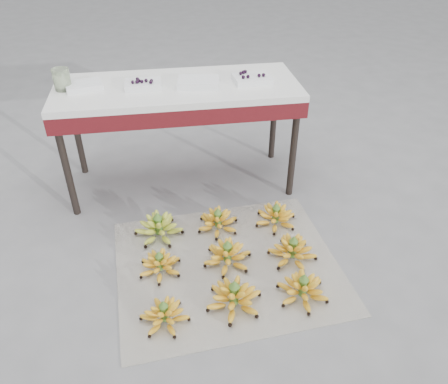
{
  "coord_description": "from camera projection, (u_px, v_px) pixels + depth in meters",
  "views": [
    {
      "loc": [
        -0.2,
        -1.76,
        1.8
      ],
      "look_at": [
        0.13,
        0.34,
        0.3
      ],
      "focal_mm": 35.0,
      "sensor_mm": 36.0,
      "label": 1
    }
  ],
  "objects": [
    {
      "name": "bunch_back_right",
      "position": [
        276.0,
        217.0,
        2.79
      ],
      "size": [
        0.3,
        0.3,
        0.16
      ],
      "rotation": [
        0.0,
        0.0,
        -0.12
      ],
      "color": "yellow",
      "rests_on": "newspaper_mat"
    },
    {
      "name": "bunch_front_center",
      "position": [
        234.0,
        297.0,
        2.24
      ],
      "size": [
        0.31,
        0.31,
        0.18
      ],
      "rotation": [
        0.0,
        0.0,
        -0.07
      ],
      "color": "yellow",
      "rests_on": "newspaper_mat"
    },
    {
      "name": "tray_right",
      "position": [
        199.0,
        82.0,
        2.77
      ],
      "size": [
        0.29,
        0.23,
        0.04
      ],
      "color": "silver",
      "rests_on": "vendor_table"
    },
    {
      "name": "bunch_front_left",
      "position": [
        164.0,
        315.0,
        2.16
      ],
      "size": [
        0.32,
        0.32,
        0.15
      ],
      "rotation": [
        0.0,
        0.0,
        -0.39
      ],
      "color": "yellow",
      "rests_on": "newspaper_mat"
    },
    {
      "name": "bunch_mid_left",
      "position": [
        160.0,
        264.0,
        2.44
      ],
      "size": [
        0.25,
        0.25,
        0.15
      ],
      "rotation": [
        0.0,
        0.0,
        0.04
      ],
      "color": "yellow",
      "rests_on": "newspaper_mat"
    },
    {
      "name": "tray_left",
      "position": [
        143.0,
        84.0,
        2.74
      ],
      "size": [
        0.23,
        0.17,
        0.06
      ],
      "color": "silver",
      "rests_on": "vendor_table"
    },
    {
      "name": "newspaper_mat",
      "position": [
        228.0,
        265.0,
        2.51
      ],
      "size": [
        1.33,
        1.14,
        0.01
      ],
      "primitive_type": "cube",
      "rotation": [
        0.0,
        0.0,
        0.08
      ],
      "color": "white",
      "rests_on": "ground"
    },
    {
      "name": "bunch_mid_right",
      "position": [
        293.0,
        251.0,
        2.53
      ],
      "size": [
        0.36,
        0.36,
        0.17
      ],
      "rotation": [
        0.0,
        0.0,
        -0.36
      ],
      "color": "yellow",
      "rests_on": "newspaper_mat"
    },
    {
      "name": "bunch_front_right",
      "position": [
        303.0,
        289.0,
        2.29
      ],
      "size": [
        0.31,
        0.31,
        0.17
      ],
      "rotation": [
        0.0,
        0.0,
        0.14
      ],
      "color": "yellow",
      "rests_on": "newspaper_mat"
    },
    {
      "name": "tray_far_right",
      "position": [
        252.0,
        78.0,
        2.82
      ],
      "size": [
        0.25,
        0.19,
        0.06
      ],
      "color": "silver",
      "rests_on": "vendor_table"
    },
    {
      "name": "vendor_table",
      "position": [
        178.0,
        97.0,
        2.84
      ],
      "size": [
        1.57,
        0.63,
        0.75
      ],
      "color": "black",
      "rests_on": "ground"
    },
    {
      "name": "ground",
      "position": [
        210.0,
        271.0,
        2.48
      ],
      "size": [
        60.0,
        60.0,
        0.0
      ],
      "primitive_type": "plane",
      "color": "slate",
      "rests_on": "ground"
    },
    {
      "name": "glass_jar",
      "position": [
        62.0,
        79.0,
        2.69
      ],
      "size": [
        0.13,
        0.13,
        0.13
      ],
      "primitive_type": "cylinder",
      "rotation": [
        0.0,
        0.0,
        -0.21
      ],
      "color": "#B6CAA1",
      "rests_on": "vendor_table"
    },
    {
      "name": "tray_far_left",
      "position": [
        84.0,
        86.0,
        2.73
      ],
      "size": [
        0.25,
        0.21,
        0.04
      ],
      "color": "silver",
      "rests_on": "vendor_table"
    },
    {
      "name": "bunch_mid_center",
      "position": [
        227.0,
        255.0,
        2.49
      ],
      "size": [
        0.3,
        0.3,
        0.17
      ],
      "rotation": [
        0.0,
        0.0,
        0.07
      ],
      "color": "yellow",
      "rests_on": "newspaper_mat"
    },
    {
      "name": "bunch_back_left",
      "position": [
        159.0,
        228.0,
        2.69
      ],
      "size": [
        0.39,
        0.39,
        0.18
      ],
      "rotation": [
        0.0,
        0.0,
        0.42
      ],
      "color": "olive",
      "rests_on": "newspaper_mat"
    },
    {
      "name": "bunch_back_center",
      "position": [
        218.0,
        221.0,
        2.75
      ],
      "size": [
        0.29,
        0.29,
        0.16
      ],
      "rotation": [
        0.0,
        0.0,
        0.13
      ],
      "color": "yellow",
      "rests_on": "newspaper_mat"
    }
  ]
}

